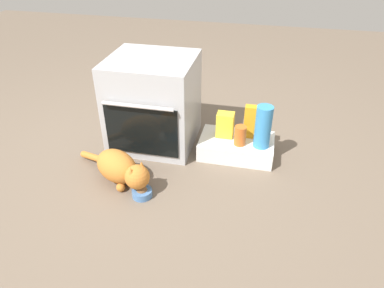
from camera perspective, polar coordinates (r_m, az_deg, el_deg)
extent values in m
plane|color=#6B5B4C|center=(2.42, -7.14, -5.12)|extent=(8.00, 8.00, 0.00)
cube|color=#B7BABF|center=(2.63, -6.12, 6.63)|extent=(0.59, 0.55, 0.65)
cube|color=black|center=(2.44, -8.03, 2.04)|extent=(0.51, 0.01, 0.36)
cylinder|color=silver|center=(2.32, -8.64, 5.90)|extent=(0.48, 0.02, 0.02)
cube|color=white|center=(2.60, 7.03, -0.39)|extent=(0.52, 0.32, 0.13)
cylinder|color=#4C7AB7|center=(2.26, -7.89, -7.69)|extent=(0.12, 0.12, 0.05)
sphere|color=brown|center=(2.25, -7.93, -7.38)|extent=(0.07, 0.07, 0.07)
ellipsoid|color=#C6752D|center=(2.35, -11.82, -3.43)|extent=(0.37, 0.33, 0.20)
sphere|color=#C6752D|center=(2.21, -8.66, -5.17)|extent=(0.15, 0.15, 0.15)
cone|color=#C6752D|center=(2.20, -7.96, -3.49)|extent=(0.05, 0.05, 0.07)
cone|color=#C6752D|center=(2.16, -9.63, -4.47)|extent=(0.05, 0.05, 0.07)
cylinder|color=#C6752D|center=(2.56, -15.33, -2.02)|extent=(0.26, 0.17, 0.11)
sphere|color=#C6752D|center=(2.37, -9.11, -5.47)|extent=(0.06, 0.06, 0.06)
sphere|color=#C6752D|center=(2.32, -11.21, -6.73)|extent=(0.06, 0.06, 0.06)
cube|color=orange|center=(2.55, 9.26, 3.50)|extent=(0.09, 0.06, 0.24)
cube|color=yellow|center=(2.55, 5.26, 3.04)|extent=(0.12, 0.09, 0.18)
cylinder|color=#388CD1|center=(2.45, 11.19, 2.67)|extent=(0.11, 0.11, 0.30)
cylinder|color=#D16023|center=(2.48, 7.64, 1.33)|extent=(0.08, 0.08, 0.14)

